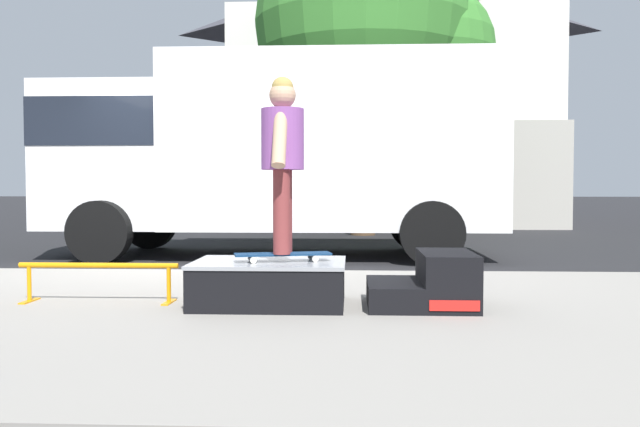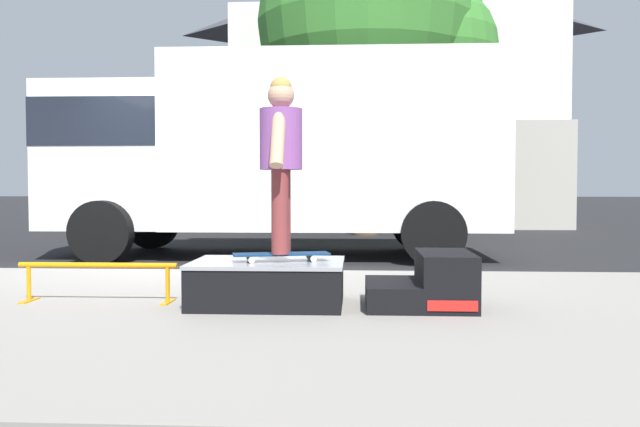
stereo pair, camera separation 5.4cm
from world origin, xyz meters
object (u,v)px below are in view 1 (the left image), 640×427
Objects in this scene: skate_box at (270,281)px; box_truck at (272,148)px; skater_kid at (283,150)px; skateboard at (283,255)px; street_tree_main at (376,32)px; grind_rail at (99,273)px; kicker_ramp at (430,284)px.

box_truck is at bearing 96.66° from skate_box.
skateboard is at bearing 75.96° from skater_kid.
skate_box is at bearing 162.00° from skateboard.
street_tree_main is at bearing 82.73° from skate_box.
skateboard is (1.56, -0.09, 0.17)m from grind_rail.
grind_rail is 0.20× the size of box_truck.
skater_kid is (-1.20, -0.04, 1.08)m from kicker_ramp.
skater_kid is at bearing -3.35° from grind_rail.
skater_kid is (0.11, -0.04, 1.07)m from skate_box.
skate_box is at bearing -2.17° from grind_rail.
grind_rail is 1.87m from skater_kid.
street_tree_main is (1.22, 9.61, 4.27)m from skate_box.
kicker_ramp reaches higher than grind_rail.
skater_kid is at bearing -82.12° from box_truck.
street_tree_main is at bearing 68.74° from box_truck.
street_tree_main reaches higher than kicker_ramp.
street_tree_main is at bearing 90.50° from kicker_ramp.
skater_kid is at bearing -18.00° from skate_box.
grind_rail is 1.57m from skateboard.
grind_rail is 5.17m from box_truck.
street_tree_main reaches higher than skater_kid.
skater_kid is (-0.00, -0.00, 0.85)m from skateboard.
kicker_ramp is at bearing -69.20° from box_truck.
box_truck is at bearing 97.88° from skateboard.
box_truck is at bearing 97.88° from skater_kid.
grind_rail is at bearing -100.04° from box_truck.
kicker_ramp is 0.12× the size of street_tree_main.
skate_box is 0.87× the size of skater_kid.
kicker_ramp is 1.61m from skater_kid.
grind_rail is (-1.45, 0.05, 0.05)m from skate_box.
street_tree_main is (1.80, 4.64, 2.89)m from box_truck.
skateboard is (0.11, -0.04, 0.22)m from skate_box.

